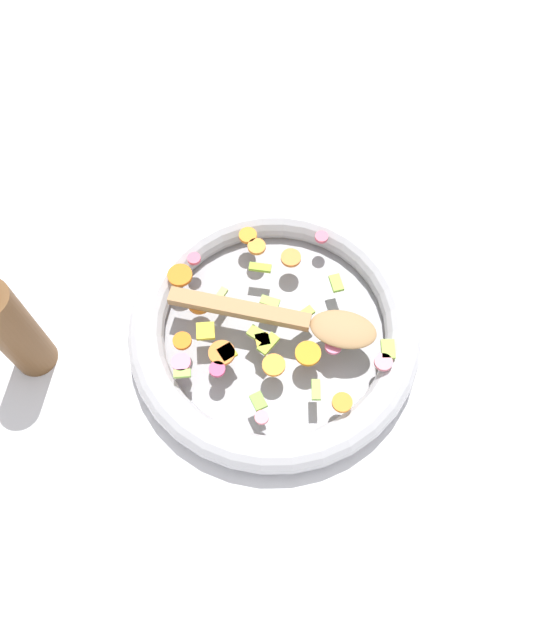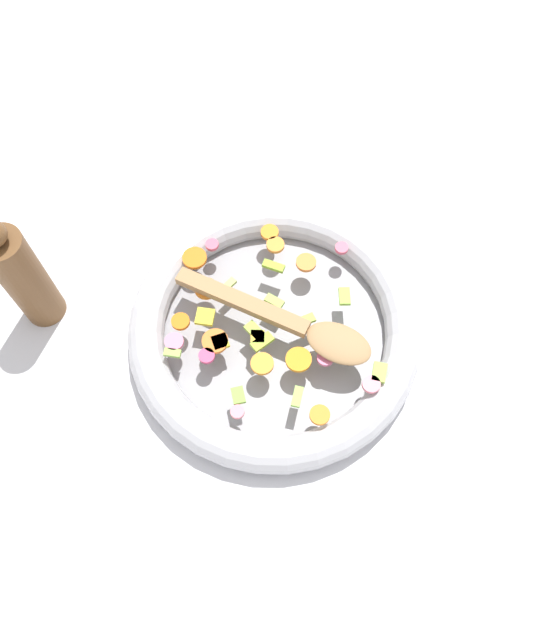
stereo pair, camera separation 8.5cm
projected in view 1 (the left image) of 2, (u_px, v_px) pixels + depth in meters
ground_plane at (274, 335)px, 0.90m from camera, size 4.00×4.00×0.00m
skillet at (274, 329)px, 0.88m from camera, size 0.41×0.41×0.05m
chopped_vegetables at (260, 324)px, 0.85m from camera, size 0.34×0.30×0.01m
wooden_spoon at (295, 320)px, 0.84m from camera, size 0.29×0.11×0.01m
pepper_mill at (12, 329)px, 0.79m from camera, size 0.06×0.06×0.21m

